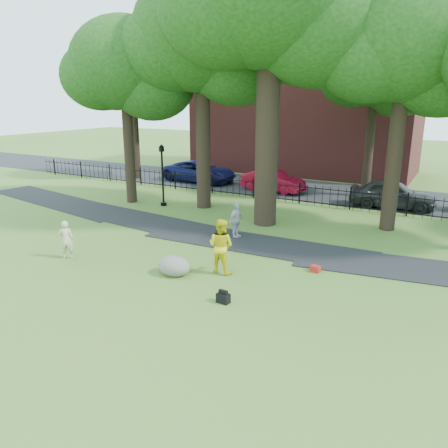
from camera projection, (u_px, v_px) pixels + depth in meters
The scene contains 17 objects.
ground at pixel (187, 270), 15.98m from camera, with size 120.00×120.00×0.00m, color #426824.
footpath at pixel (257, 244), 18.79m from camera, with size 36.00×2.60×0.03m, color black.
street at pixel (319, 191), 29.41m from camera, with size 80.00×7.00×0.02m, color black.
iron_fence at pixel (299, 194), 25.89m from camera, with size 44.00×0.04×1.20m.
brick_building at pixel (306, 99), 36.32m from camera, with size 18.00×8.00×12.00m, color maroon.
big_tree at pixel (274, 1), 19.05m from camera, with size 10.08×8.61×14.37m.
tree_row at pixel (291, 52), 20.52m from camera, with size 26.82×7.96×12.42m.
woman at pixel (66, 240), 16.97m from camera, with size 0.56×0.37×1.53m, color #CBBF8B.
man at pixel (221, 246), 15.53m from camera, with size 0.97×0.76×2.00m, color gold.
pedestrian at pixel (236, 220), 19.51m from camera, with size 0.93×0.39×1.58m, color #A9AAAE.
boulder at pixel (174, 265), 15.52m from camera, with size 1.24×0.93×0.72m, color #615D51.
lamppost at pixel (163, 176), 25.09m from camera, with size 0.35×0.35×3.56m.
backpack at pixel (223, 298), 13.40m from camera, with size 0.40×0.25×0.30m, color black.
red_bag at pixel (315, 269), 15.78m from camera, with size 0.35×0.22×0.24m, color maroon.
red_sedan at pixel (273, 181), 29.22m from camera, with size 1.52×4.35×1.43m, color maroon.
navy_van at pixel (200, 171), 32.54m from camera, with size 2.60×5.64×1.57m, color #0C103D.
grey_car at pixel (393, 194), 24.81m from camera, with size 1.88×4.68×1.60m, color black.
Camera 1 is at (8.42, -12.34, 6.07)m, focal length 35.00 mm.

